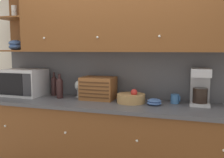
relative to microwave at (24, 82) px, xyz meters
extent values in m
cube|color=silver|center=(1.18, 0.27, 0.21)|extent=(5.50, 0.06, 2.60)
cube|color=brown|center=(1.18, -0.08, -0.65)|extent=(3.10, 0.64, 0.88)
cube|color=#4C4C51|center=(1.18, -0.09, -0.19)|extent=(3.12, 0.67, 0.04)
sphere|color=white|center=(0.02, -0.40, -0.46)|extent=(0.03, 0.03, 0.03)
sphere|color=white|center=(0.80, -0.40, -0.46)|extent=(0.03, 0.03, 0.03)
sphere|color=white|center=(1.57, -0.40, -0.46)|extent=(0.03, 0.03, 0.03)
sphere|color=white|center=(2.35, -0.40, -0.46)|extent=(0.03, 0.03, 0.03)
cube|color=#4C4C51|center=(1.18, 0.24, 0.11)|extent=(3.10, 0.01, 0.56)
cube|color=brown|center=(1.39, 0.07, 0.84)|extent=(2.68, 0.35, 0.89)
cube|color=brown|center=(-0.16, 0.23, 0.84)|extent=(0.42, 0.02, 0.89)
cube|color=brown|center=(-0.16, 0.07, 0.40)|extent=(0.42, 0.35, 0.02)
cube|color=brown|center=(-0.16, 0.07, 0.82)|extent=(0.42, 0.35, 0.02)
sphere|color=white|center=(0.39, -0.11, 0.56)|extent=(0.03, 0.03, 0.03)
sphere|color=white|center=(1.06, -0.11, 0.56)|extent=(0.03, 0.03, 0.03)
sphere|color=white|center=(1.73, -0.11, 0.56)|extent=(0.03, 0.03, 0.03)
ellipsoid|color=#3D5B93|center=(-0.16, 0.07, 0.46)|extent=(0.18, 0.18, 0.08)
ellipsoid|color=#3D5B93|center=(-0.16, 0.07, 0.50)|extent=(0.18, 0.18, 0.08)
cylinder|color=silver|center=(-0.16, 0.07, 0.87)|extent=(0.07, 0.07, 0.08)
cylinder|color=silver|center=(-0.16, 0.07, 0.95)|extent=(0.07, 0.07, 0.08)
cube|color=silver|center=(0.00, 0.00, 0.00)|extent=(0.51, 0.39, 0.34)
cube|color=black|center=(-0.06, -0.19, 0.00)|extent=(0.36, 0.01, 0.27)
cube|color=#2D2D33|center=(0.18, -0.19, 0.00)|extent=(0.11, 0.01, 0.27)
cylinder|color=black|center=(0.37, 0.12, -0.07)|extent=(0.07, 0.07, 0.21)
sphere|color=black|center=(0.37, 0.12, 0.04)|extent=(0.07, 0.07, 0.07)
cylinder|color=black|center=(0.37, 0.12, 0.10)|extent=(0.03, 0.03, 0.07)
cylinder|color=black|center=(0.53, -0.03, -0.07)|extent=(0.08, 0.08, 0.20)
sphere|color=black|center=(0.53, -0.03, 0.03)|extent=(0.08, 0.08, 0.08)
cylinder|color=black|center=(0.53, -0.03, 0.09)|extent=(0.03, 0.03, 0.07)
cylinder|color=silver|center=(0.70, 0.12, -0.17)|extent=(0.07, 0.07, 0.01)
cylinder|color=silver|center=(0.70, 0.12, -0.12)|extent=(0.01, 0.01, 0.08)
ellipsoid|color=silver|center=(0.70, 0.12, -0.03)|extent=(0.08, 0.08, 0.12)
cube|color=brown|center=(1.00, 0.06, -0.04)|extent=(0.39, 0.28, 0.27)
cube|color=#4B2C16|center=(1.00, -0.09, -0.12)|extent=(0.36, 0.01, 0.02)
cube|color=#4B2C16|center=(1.00, -0.09, -0.08)|extent=(0.36, 0.01, 0.02)
cube|color=#4B2C16|center=(1.00, -0.09, -0.04)|extent=(0.36, 0.01, 0.02)
cube|color=#4B2C16|center=(1.00, -0.09, 0.01)|extent=(0.36, 0.01, 0.02)
cube|color=#4B2C16|center=(1.00, -0.09, 0.05)|extent=(0.36, 0.01, 0.02)
cylinder|color=#A87F4C|center=(1.42, -0.02, -0.12)|extent=(0.32, 0.32, 0.10)
sphere|color=red|center=(1.46, -0.04, -0.05)|extent=(0.08, 0.08, 0.08)
ellipsoid|color=#3D5B93|center=(1.69, -0.06, -0.15)|extent=(0.16, 0.16, 0.04)
ellipsoid|color=#3D5B93|center=(1.69, -0.06, -0.12)|extent=(0.15, 0.15, 0.04)
cylinder|color=#38669E|center=(1.89, 0.09, -0.12)|extent=(0.09, 0.09, 0.10)
torus|color=#38669E|center=(1.94, 0.09, -0.12)|extent=(0.01, 0.07, 0.07)
cube|color=#B7B7BC|center=(2.15, 0.08, -0.15)|extent=(0.20, 0.24, 0.03)
cylinder|color=black|center=(2.15, 0.06, -0.06)|extent=(0.15, 0.15, 0.16)
cube|color=#B7B7BC|center=(2.15, 0.17, 0.03)|extent=(0.20, 0.05, 0.39)
cube|color=#B7B7BC|center=(2.15, 0.08, 0.18)|extent=(0.20, 0.24, 0.09)
camera|label=1|loc=(2.05, -2.69, 0.42)|focal=40.00mm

